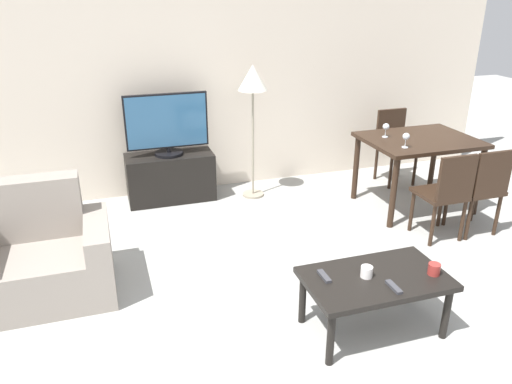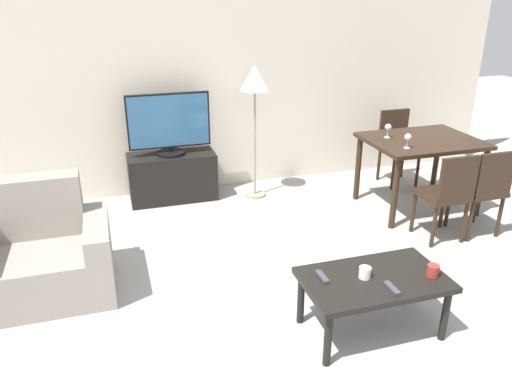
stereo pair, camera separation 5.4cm
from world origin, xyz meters
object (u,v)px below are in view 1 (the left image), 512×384
Objects in this scene: dining_table at (419,148)px; remote_secondary at (324,276)px; dining_chair_near at (446,191)px; tv at (167,125)px; tv_stand at (171,177)px; dining_chair_near_right at (482,186)px; cup_white_near at (434,269)px; wine_glass_center at (386,128)px; remote_primary at (394,287)px; floor_lamp at (253,86)px; coffee_table at (375,283)px; armchair at (44,259)px; cup_colored_far at (367,272)px; wine_glass_left at (406,137)px; dining_chair_far at (394,142)px.

remote_secondary is (-1.81, -1.63, -0.22)m from dining_table.
remote_secondary is at bearing -151.15° from dining_chair_near.
dining_table is at bearing -21.58° from tv.
dining_chair_near_right reaches higher than tv_stand.
dining_chair_near_right is at bearing -75.21° from dining_table.
cup_white_near is 2.14m from wine_glass_center.
tv_stand is 3.02m from remote_primary.
floor_lamp is at bearing -11.00° from tv_stand.
tv is 0.60× the size of floor_lamp.
coffee_table is 2.25m from wine_glass_center.
armchair is 12.44× the size of cup_colored_far.
remote_primary is 2.04m from wine_glass_left.
dining_chair_near_right is at bearing -2.62° from armchair.
tv_stand reaches higher than cup_white_near.
cup_white_near is at bearing -80.31° from floor_lamp.
wine_glass_left is (3.30, 0.34, 0.56)m from armchair.
wine_glass_center is at bearing -130.92° from dining_chair_far.
coffee_table is 2.98m from dining_chair_far.
armchair is 6.57× the size of remote_primary.
dining_table is at bearing 41.95° from remote_secondary.
dining_chair_near reaches higher than tv_stand.
remote_secondary is (-0.27, -2.42, -0.80)m from floor_lamp.
remote_primary is (0.10, -2.67, -0.80)m from floor_lamp.
wine_glass_left is at bearing -145.15° from dining_table.
dining_table is 7.43× the size of remote_secondary.
floor_lamp reaches higher than remote_primary.
wine_glass_left is (0.77, 1.59, 0.39)m from cup_white_near.
dining_chair_near is 1.53m from dining_chair_far.
dining_table is 1.30× the size of dining_chair_near.
floor_lamp reaches higher than coffee_table.
armchair reaches higher than remote_primary.
remote_primary reaches higher than coffee_table.
wine_glass_center is at bearing 12.05° from armchair.
dining_chair_near is at bearing 49.90° from cup_white_near.
remote_primary is 1.89× the size of cup_colored_far.
dining_chair_far is at bearing 18.81° from armchair.
dining_chair_near_right is at bearing 29.08° from cup_colored_far.
dining_chair_near and dining_chair_far have the same top height.
armchair is 1.94m from tv_stand.
cup_white_near is at bearing -13.89° from coffee_table.
dining_chair_far is (0.20, 0.74, -0.17)m from dining_table.
dining_chair_near is 1.85m from remote_secondary.
dining_chair_far is at bearing -4.96° from tv_stand.
floor_lamp is at bearing 91.52° from coffee_table.
dining_chair_near is at bearing 28.85° from remote_secondary.
dining_table is 0.45m from wine_glass_left.
armchair reaches higher than dining_chair_near.
dining_chair_near reaches higher than remote_secondary.
dining_chair_far is 5.85× the size of wine_glass_left.
wine_glass_center is at bearing 56.52° from cup_colored_far.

